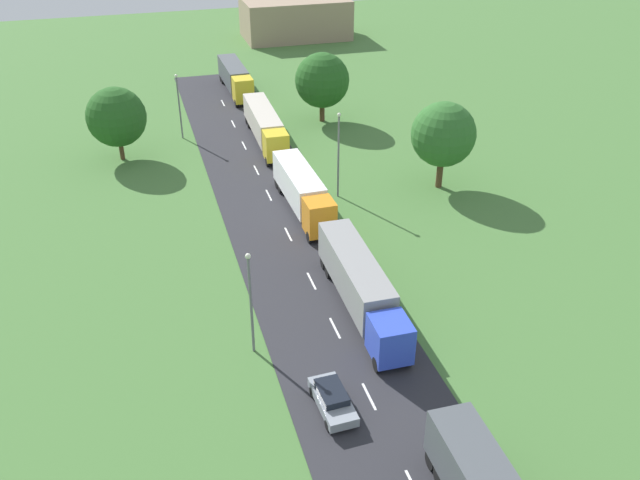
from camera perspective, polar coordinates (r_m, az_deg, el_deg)
name	(u,v)px	position (r m, az deg, el deg)	size (l,w,h in m)	color
road	(373,405)	(42.12, 4.50, -13.71)	(10.00, 140.00, 0.06)	#2B2B30
lane_marking_centre	(390,439)	(40.27, 5.93, -16.33)	(0.16, 122.50, 0.01)	white
truck_second	(361,284)	(48.36, 3.44, -3.76)	(2.65, 14.23, 3.69)	blue
truck_third	(303,190)	(61.48, -1.47, 4.22)	(2.75, 12.47, 3.58)	orange
truck_fourth	(265,125)	(77.05, -4.66, 9.66)	(2.78, 14.45, 3.43)	yellow
truck_fifth	(235,77)	(94.10, -7.16, 13.45)	(2.67, 12.95, 3.57)	yellow
car_third	(332,399)	(41.25, 1.06, -13.26)	(1.97, 4.32, 1.40)	#8C939E
lamppost_second	(251,298)	(43.45, -5.87, -4.90)	(0.36, 0.36, 7.62)	slate
lamppost_third	(339,151)	(63.19, 1.57, 7.50)	(0.36, 0.36, 8.37)	slate
lamppost_fourth	(179,103)	(78.85, -11.79, 11.24)	(0.36, 0.36, 7.42)	slate
tree_birch	(322,80)	(82.25, 0.18, 13.30)	(6.48, 6.48, 8.29)	#513823
tree_elm	(116,117)	(74.48, -16.79, 9.89)	(6.20, 6.20, 7.84)	#513823
tree_ash	(443,134)	(65.87, 10.36, 8.74)	(6.19, 6.19, 8.59)	#513823
distant_building	(295,18)	(122.45, -2.09, 18.16)	(17.73, 10.48, 6.49)	#9E846B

